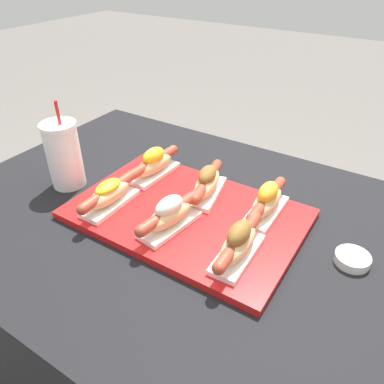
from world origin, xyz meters
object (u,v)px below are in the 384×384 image
(serving_tray, at_px, (188,213))
(hot_dog_0, at_px, (109,194))
(hot_dog_3, at_px, (154,164))
(hot_dog_5, at_px, (267,201))
(drink_cup, at_px, (64,155))
(hot_dog_1, at_px, (169,214))
(sauce_bowl, at_px, (352,258))
(hot_dog_2, at_px, (238,243))
(hot_dog_4, at_px, (207,183))

(serving_tray, relative_size, hot_dog_0, 2.70)
(hot_dog_3, height_order, hot_dog_5, same)
(hot_dog_0, xyz_separation_m, drink_cup, (-0.18, 0.03, 0.04))
(hot_dog_1, xyz_separation_m, sauce_bowl, (0.37, 0.12, -0.04))
(hot_dog_2, xyz_separation_m, hot_dog_4, (-0.17, 0.16, -0.00))
(hot_dog_4, height_order, sauce_bowl, hot_dog_4)
(sauce_bowl, bearing_deg, hot_dog_3, 175.99)
(hot_dog_4, xyz_separation_m, hot_dog_5, (0.16, 0.01, 0.00))
(sauce_bowl, bearing_deg, hot_dog_4, 174.88)
(hot_dog_2, distance_m, drink_cup, 0.52)
(hot_dog_2, bearing_deg, sauce_bowl, 32.56)
(hot_dog_0, distance_m, hot_dog_1, 0.17)
(serving_tray, xyz_separation_m, hot_dog_4, (0.00, 0.08, 0.04))
(hot_dog_3, xyz_separation_m, sauce_bowl, (0.53, -0.04, -0.04))
(serving_tray, relative_size, hot_dog_3, 2.71)
(hot_dog_1, distance_m, sauce_bowl, 0.39)
(hot_dog_1, bearing_deg, hot_dog_3, 135.69)
(sauce_bowl, height_order, drink_cup, drink_cup)
(hot_dog_2, bearing_deg, hot_dog_3, 153.78)
(hot_dog_0, xyz_separation_m, hot_dog_5, (0.33, 0.17, 0.00))
(serving_tray, distance_m, sauce_bowl, 0.37)
(hot_dog_0, relative_size, hot_dog_2, 1.00)
(serving_tray, height_order, hot_dog_2, hot_dog_2)
(serving_tray, distance_m, hot_dog_2, 0.19)
(serving_tray, xyz_separation_m, sauce_bowl, (0.37, 0.05, 0.00))
(serving_tray, relative_size, hot_dog_1, 2.73)
(sauce_bowl, bearing_deg, hot_dog_2, -147.44)
(hot_dog_2, relative_size, hot_dog_3, 1.00)
(hot_dog_0, height_order, drink_cup, drink_cup)
(serving_tray, height_order, drink_cup, drink_cup)
(drink_cup, bearing_deg, sauce_bowl, 7.99)
(hot_dog_2, bearing_deg, serving_tray, 155.42)
(hot_dog_4, bearing_deg, hot_dog_1, -91.19)
(hot_dog_1, relative_size, hot_dog_2, 0.99)
(sauce_bowl, bearing_deg, hot_dog_1, -161.43)
(serving_tray, xyz_separation_m, hot_dog_1, (0.00, -0.07, 0.04))
(hot_dog_4, bearing_deg, serving_tray, -93.48)
(hot_dog_0, distance_m, drink_cup, 0.19)
(hot_dog_5, distance_m, drink_cup, 0.53)
(hot_dog_0, relative_size, sauce_bowl, 2.78)
(hot_dog_0, bearing_deg, hot_dog_2, 1.03)
(serving_tray, xyz_separation_m, hot_dog_2, (0.17, -0.08, 0.04))
(hot_dog_1, bearing_deg, hot_dog_2, -1.17)
(hot_dog_4, distance_m, hot_dog_5, 0.16)
(hot_dog_5, bearing_deg, hot_dog_0, -152.53)
(hot_dog_1, bearing_deg, hot_dog_5, 45.29)
(hot_dog_1, xyz_separation_m, hot_dog_4, (0.00, 0.16, -0.00))
(hot_dog_1, relative_size, drink_cup, 0.83)
(hot_dog_0, xyz_separation_m, hot_dog_3, (0.00, 0.17, 0.00))
(hot_dog_3, bearing_deg, serving_tray, -27.89)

